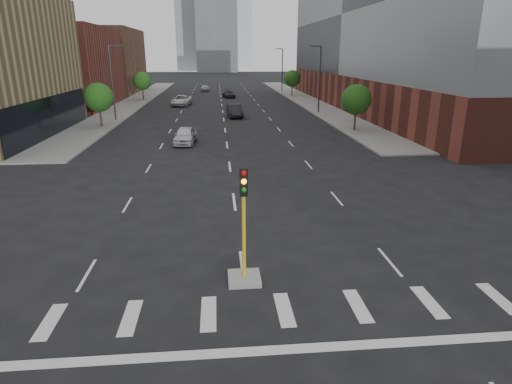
{
  "coord_description": "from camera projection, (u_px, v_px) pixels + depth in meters",
  "views": [
    {
      "loc": [
        -0.85,
        -5.13,
        8.09
      ],
      "look_at": [
        0.71,
        11.99,
        2.5
      ],
      "focal_mm": 30.0,
      "sensor_mm": 36.0,
      "label": 1
    }
  ],
  "objects": [
    {
      "name": "sidewalk_left_far",
      "position": [
        137.0,
        100.0,
        76.21
      ],
      "size": [
        5.0,
        92.0,
        0.15
      ],
      "primitive_type": "cube",
      "color": "gray",
      "rests_on": "ground"
    },
    {
      "name": "sidewalk_right_far",
      "position": [
        303.0,
        99.0,
        78.79
      ],
      "size": [
        5.0,
        92.0,
        0.15
      ],
      "primitive_type": "cube",
      "color": "gray",
      "rests_on": "ground"
    },
    {
      "name": "building_left_far_a",
      "position": [
        42.0,
        68.0,
        65.72
      ],
      "size": [
        20.0,
        22.0,
        12.0
      ],
      "primitive_type": "cube",
      "color": "brown",
      "rests_on": "ground"
    },
    {
      "name": "building_left_far_b",
      "position": [
        89.0,
        61.0,
        90.19
      ],
      "size": [
        20.0,
        24.0,
        13.0
      ],
      "primitive_type": "cube",
      "color": "brown",
      "rests_on": "ground"
    },
    {
      "name": "building_right_main",
      "position": [
        420.0,
        33.0,
        63.4
      ],
      "size": [
        24.0,
        70.0,
        22.0
      ],
      "color": "brown",
      "rests_on": "ground"
    },
    {
      "name": "tower_mid",
      "position": [
        216.0,
        20.0,
        190.05
      ],
      "size": [
        18.0,
        18.0,
        44.0
      ],
      "primitive_type": "cube",
      "color": "slate",
      "rests_on": "ground"
    },
    {
      "name": "median_traffic_signal",
      "position": [
        244.0,
        258.0,
        15.63
      ],
      "size": [
        1.2,
        1.2,
        4.4
      ],
      "color": "#999993",
      "rests_on": "ground"
    },
    {
      "name": "streetlight_right_a",
      "position": [
        319.0,
        77.0,
        59.13
      ],
      "size": [
        1.6,
        0.22,
        9.07
      ],
      "color": "#2D2D30",
      "rests_on": "ground"
    },
    {
      "name": "streetlight_right_b",
      "position": [
        282.0,
        68.0,
        92.28
      ],
      "size": [
        1.6,
        0.22,
        9.07
      ],
      "color": "#2D2D30",
      "rests_on": "ground"
    },
    {
      "name": "streetlight_left",
      "position": [
        113.0,
        80.0,
        52.09
      ],
      "size": [
        1.6,
        0.22,
        9.07
      ],
      "color": "#2D2D30",
      "rests_on": "ground"
    },
    {
      "name": "tree_left_near",
      "position": [
        99.0,
        97.0,
        47.8
      ],
      "size": [
        3.2,
        3.2,
        4.85
      ],
      "color": "#382619",
      "rests_on": "ground"
    },
    {
      "name": "tree_left_far",
      "position": [
        142.0,
        81.0,
        76.21
      ],
      "size": [
        3.2,
        3.2,
        4.85
      ],
      "color": "#382619",
      "rests_on": "ground"
    },
    {
      "name": "tree_right_near",
      "position": [
        356.0,
        100.0,
        45.47
      ],
      "size": [
        3.2,
        3.2,
        4.85
      ],
      "color": "#382619",
      "rests_on": "ground"
    },
    {
      "name": "tree_right_far",
      "position": [
        292.0,
        79.0,
        83.36
      ],
      "size": [
        3.2,
        3.2,
        4.85
      ],
      "color": "#382619",
      "rests_on": "ground"
    },
    {
      "name": "car_near_left",
      "position": [
        185.0,
        135.0,
        39.88
      ],
      "size": [
        2.24,
        4.76,
        1.58
      ],
      "primitive_type": "imported",
      "rotation": [
        0.0,
        0.0,
        -0.08
      ],
      "color": "silver",
      "rests_on": "ground"
    },
    {
      "name": "car_mid_right",
      "position": [
        235.0,
        111.0,
        56.61
      ],
      "size": [
        2.17,
        5.17,
        1.66
      ],
      "primitive_type": "imported",
      "rotation": [
        0.0,
        0.0,
        0.08
      ],
      "color": "black",
      "rests_on": "ground"
    },
    {
      "name": "car_far_left",
      "position": [
        181.0,
        100.0,
        69.12
      ],
      "size": [
        3.33,
        6.12,
        1.63
      ],
      "primitive_type": "imported",
      "rotation": [
        0.0,
        0.0,
        -0.11
      ],
      "color": "silver",
      "rests_on": "ground"
    },
    {
      "name": "car_deep_right",
      "position": [
        229.0,
        94.0,
        81.54
      ],
      "size": [
        2.66,
        5.01,
        1.38
      ],
      "primitive_type": "imported",
      "rotation": [
        0.0,
        0.0,
        0.16
      ],
      "color": "#222227",
      "rests_on": "ground"
    },
    {
      "name": "car_distant",
      "position": [
        205.0,
        88.0,
        95.06
      ],
      "size": [
        1.86,
        4.33,
        1.46
      ],
      "primitive_type": "imported",
      "rotation": [
        0.0,
        0.0,
        -0.03
      ],
      "color": "#A7A7AC",
      "rests_on": "ground"
    }
  ]
}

